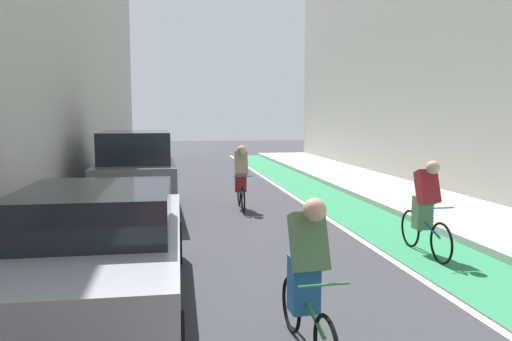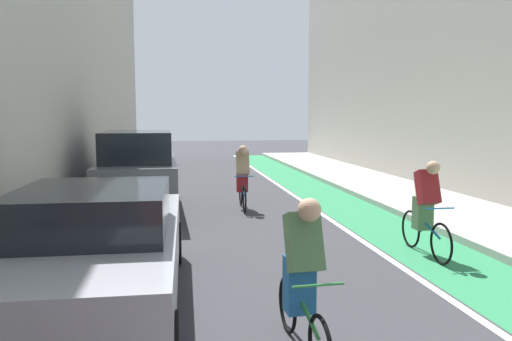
% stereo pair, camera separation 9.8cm
% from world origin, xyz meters
% --- Properties ---
extents(ground_plane, '(76.29, 76.29, 0.00)m').
position_xyz_m(ground_plane, '(0.00, 13.34, 0.00)').
color(ground_plane, '#38383D').
extents(bike_lane_paint, '(1.60, 34.68, 0.00)m').
position_xyz_m(bike_lane_paint, '(2.75, 15.34, 0.00)').
color(bike_lane_paint, '#2D8451').
rests_on(bike_lane_paint, ground).
extents(lane_divider_stripe, '(0.12, 34.68, 0.00)m').
position_xyz_m(lane_divider_stripe, '(1.85, 15.34, 0.00)').
color(lane_divider_stripe, white).
rests_on(lane_divider_stripe, ground).
extents(sidewalk_right, '(2.87, 34.68, 0.14)m').
position_xyz_m(sidewalk_right, '(4.99, 15.34, 0.07)').
color(sidewalk_right, '#A8A59E').
rests_on(sidewalk_right, ground).
extents(building_facade_right, '(2.40, 30.68, 9.53)m').
position_xyz_m(building_facade_right, '(7.62, 17.34, 4.77)').
color(building_facade_right, '#B2ADA3').
rests_on(building_facade_right, ground).
extents(parked_sedan_silver, '(1.97, 4.75, 1.53)m').
position_xyz_m(parked_sedan_silver, '(-2.50, 9.22, 0.79)').
color(parked_sedan_silver, '#9EA0A8').
rests_on(parked_sedan_silver, ground).
extents(parked_suv_gray, '(1.95, 4.45, 1.98)m').
position_xyz_m(parked_suv_gray, '(-2.50, 15.46, 1.02)').
color(parked_suv_gray, '#595B60').
rests_on(parked_suv_gray, ground).
extents(cyclist_mid, '(0.48, 1.66, 1.58)m').
position_xyz_m(cyclist_mid, '(-0.39, 7.84, 0.84)').
color(cyclist_mid, black).
rests_on(cyclist_mid, ground).
extents(cyclist_trailing, '(0.48, 1.72, 1.61)m').
position_xyz_m(cyclist_trailing, '(2.53, 10.88, 0.85)').
color(cyclist_trailing, black).
rests_on(cyclist_trailing, ground).
extents(cyclist_far, '(0.48, 1.74, 1.62)m').
position_xyz_m(cyclist_far, '(0.05, 15.47, 0.81)').
color(cyclist_far, black).
rests_on(cyclist_far, ground).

